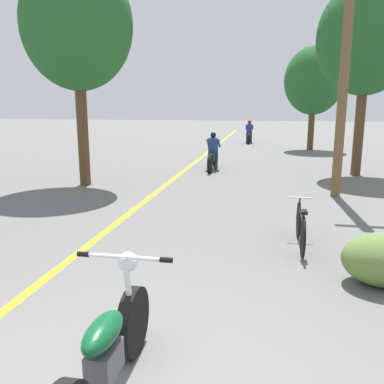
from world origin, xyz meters
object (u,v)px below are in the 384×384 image
(motorcycle_foreground, at_px, (106,353))
(roadside_tree_right_far, at_px, (314,81))
(roadside_tree_left, at_px, (77,25))
(motorcycle_rider_lead, at_px, (213,156))
(utility_pole, at_px, (345,59))
(roadside_tree_right_near, at_px, (367,38))
(bicycle_parked, at_px, (301,227))
(motorcycle_rider_far, at_px, (249,134))

(motorcycle_foreground, bearing_deg, roadside_tree_right_far, 80.14)
(roadside_tree_left, xyz_separation_m, motorcycle_rider_lead, (3.39, 3.53, -4.00))
(utility_pole, distance_m, roadside_tree_right_near, 3.90)
(roadside_tree_right_near, bearing_deg, roadside_tree_right_far, 95.60)
(roadside_tree_right_near, bearing_deg, motorcycle_foreground, -109.55)
(motorcycle_rider_lead, distance_m, bicycle_parked, 8.38)
(roadside_tree_right_far, height_order, bicycle_parked, roadside_tree_right_far)
(roadside_tree_right_far, height_order, roadside_tree_left, roadside_tree_left)
(roadside_tree_right_far, distance_m, motorcycle_rider_far, 5.60)
(utility_pole, distance_m, motorcycle_rider_far, 15.35)
(roadside_tree_right_near, height_order, bicycle_parked, roadside_tree_right_near)
(utility_pole, xyz_separation_m, bicycle_parked, (-1.20, -4.18, -3.12))
(motorcycle_rider_far, relative_size, bicycle_parked, 1.27)
(roadside_tree_left, bearing_deg, motorcycle_foreground, -64.02)
(utility_pole, bearing_deg, bicycle_parked, -106.05)
(roadside_tree_right_near, height_order, motorcycle_rider_far, roadside_tree_right_near)
(roadside_tree_right_near, distance_m, motorcycle_rider_far, 12.55)
(motorcycle_rider_far, bearing_deg, bicycle_parked, -84.72)
(motorcycle_rider_lead, bearing_deg, motorcycle_foreground, -86.41)
(roadside_tree_right_near, bearing_deg, utility_pole, -108.49)
(roadside_tree_right_near, xyz_separation_m, bicycle_parked, (-2.40, -7.76, -4.09))
(utility_pole, relative_size, bicycle_parked, 4.12)
(utility_pole, height_order, bicycle_parked, utility_pole)
(roadside_tree_right_near, bearing_deg, bicycle_parked, -107.18)
(roadside_tree_right_near, bearing_deg, motorcycle_rider_far, 110.37)
(motorcycle_foreground, bearing_deg, motorcycle_rider_far, 89.87)
(roadside_tree_right_near, relative_size, roadside_tree_right_far, 1.18)
(roadside_tree_right_near, bearing_deg, roadside_tree_left, -158.31)
(utility_pole, relative_size, roadside_tree_right_far, 1.27)
(roadside_tree_left, bearing_deg, motorcycle_rider_lead, 46.16)
(roadside_tree_right_near, distance_m, motorcycle_rider_lead, 6.32)
(roadside_tree_right_near, height_order, motorcycle_foreground, roadside_tree_right_near)
(roadside_tree_right_near, distance_m, motorcycle_foreground, 13.19)
(roadside_tree_right_far, xyz_separation_m, motorcycle_rider_far, (-3.38, 3.29, -3.01))
(utility_pole, xyz_separation_m, motorcycle_rider_lead, (-3.76, 3.80, -2.95))
(roadside_tree_right_near, relative_size, motorcycle_rider_far, 3.03)
(roadside_tree_right_near, relative_size, motorcycle_rider_lead, 2.89)
(motorcycle_rider_far, height_order, bicycle_parked, motorcycle_rider_far)
(roadside_tree_right_far, bearing_deg, roadside_tree_right_near, -84.40)
(roadside_tree_right_near, bearing_deg, motorcycle_rider_lead, 177.56)
(bicycle_parked, bearing_deg, motorcycle_foreground, -113.86)
(utility_pole, height_order, roadside_tree_right_near, utility_pole)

